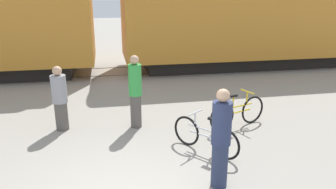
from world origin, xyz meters
name	(u,v)px	position (x,y,z in m)	size (l,w,h in m)	color
freight_train	(107,0)	(0.00, 9.40, 2.90)	(23.68, 3.15, 5.54)	black
rail_near	(111,76)	(0.00, 8.68, 0.01)	(35.68, 0.07, 0.01)	#4C4238
rail_far	(110,68)	(0.00, 10.12, 0.01)	(35.68, 0.07, 0.01)	#4C4238
bicycle_silver	(205,136)	(1.76, 1.67, 0.35)	(1.04, 1.34, 0.83)	black
bicycle_yellow	(238,113)	(2.95, 2.79, 0.38)	(1.63, 0.63, 0.89)	black
person_in_grey	(60,99)	(-1.30, 3.46, 0.78)	(0.36, 0.36, 1.58)	#514C47
person_in_green	(135,92)	(0.48, 3.29, 0.92)	(0.32, 0.32, 1.80)	#514C47
person_in_navy	(221,139)	(1.63, 0.41, 0.88)	(0.33, 0.33, 1.75)	#283351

